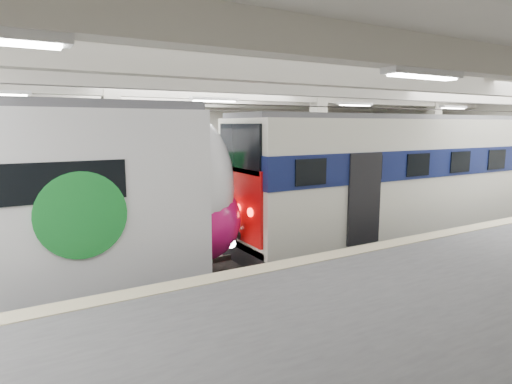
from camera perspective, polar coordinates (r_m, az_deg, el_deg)
station_hall at (r=10.76m, az=2.90°, el=4.19°), size 36.00×24.00×5.75m
older_rer at (r=16.50m, az=18.96°, el=2.25°), size 13.61×3.00×4.48m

